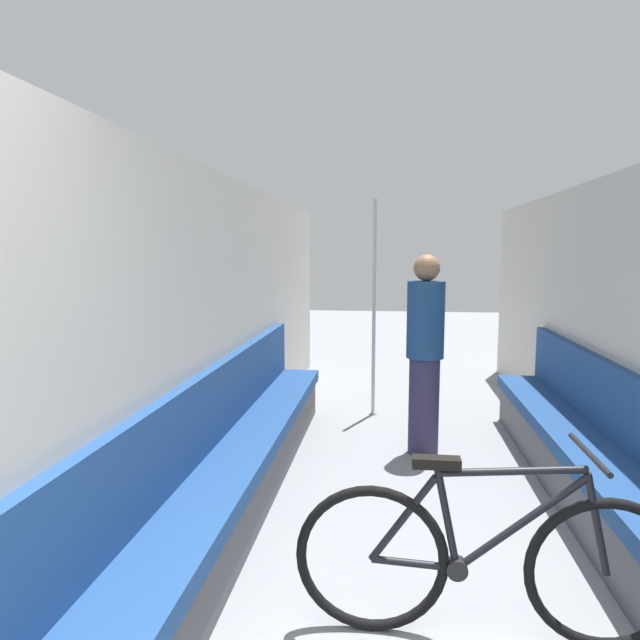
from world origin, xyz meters
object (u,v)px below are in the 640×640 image
object	(u,v)px
bench_seat_row_right	(613,486)
passenger_standing	(425,352)
bench_seat_row_left	(234,468)
grab_pole_near	(374,312)
bicycle	(486,561)

from	to	relation	value
bench_seat_row_right	passenger_standing	size ratio (longest dim) A/B	2.85
bench_seat_row_left	grab_pole_near	xyz separation A→B (m)	(0.79, 2.32, 0.74)
bench_seat_row_left	bench_seat_row_right	size ratio (longest dim) A/B	1.00
bench_seat_row_right	bicycle	xyz separation A→B (m)	(-0.87, -1.00, 0.05)
bench_seat_row_right	grab_pole_near	distance (m)	2.84
bicycle	grab_pole_near	size ratio (longest dim) A/B	0.75
bench_seat_row_right	bench_seat_row_left	bearing A→B (deg)	180.00
bench_seat_row_left	grab_pole_near	bearing A→B (deg)	71.19
bench_seat_row_right	passenger_standing	distance (m)	1.70
bicycle	passenger_standing	world-z (taller)	passenger_standing
bicycle	grab_pole_near	bearing A→B (deg)	81.50
grab_pole_near	passenger_standing	xyz separation A→B (m)	(0.44, -1.06, -0.21)
bicycle	passenger_standing	distance (m)	2.32
grab_pole_near	passenger_standing	world-z (taller)	grab_pole_near
bicycle	grab_pole_near	distance (m)	3.44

